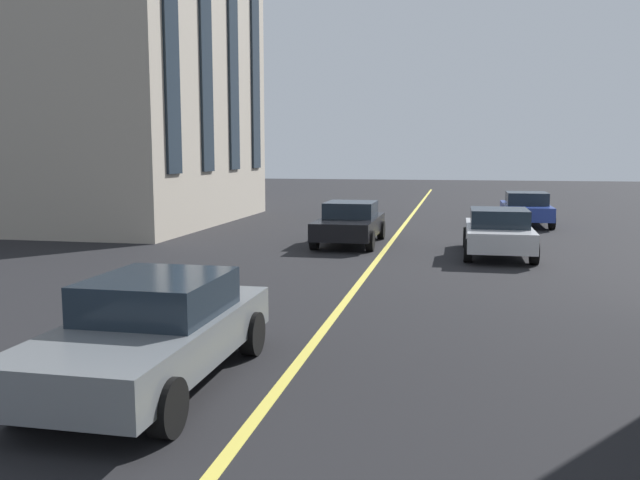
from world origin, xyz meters
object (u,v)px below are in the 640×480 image
Objects in this scene: car_silver_near at (498,231)px; car_blue_trailing at (526,208)px; car_black_far at (350,223)px; car_grey_mid at (154,330)px.

car_blue_trailing is (8.68, -1.58, 0.00)m from car_silver_near.
car_black_far and car_silver_near have the same top height.
car_grey_mid is at bearing 178.56° from car_black_far.
car_silver_near is 12.99m from car_grey_mid.
car_grey_mid is 21.70m from car_blue_trailing.
car_black_far and car_grey_mid have the same top height.
car_black_far is 9.42m from car_blue_trailing.
car_silver_near is (-1.57, -4.60, 0.00)m from car_black_far.
car_grey_mid is (-12.02, 4.94, 0.00)m from car_silver_near.
car_blue_trailing is (7.11, -6.18, 0.00)m from car_black_far.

